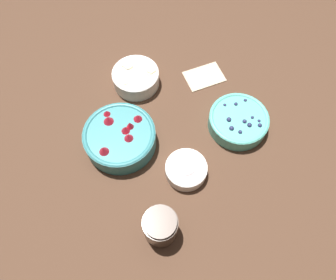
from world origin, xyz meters
name	(u,v)px	position (x,y,z in m)	size (l,w,h in m)	color
ground_plane	(171,120)	(0.00, 0.00, 0.00)	(4.00, 4.00, 0.00)	#4C3323
bowl_strawberries	(120,137)	(0.17, -0.06, 0.04)	(0.22, 0.22, 0.09)	teal
bowl_blueberries	(238,121)	(-0.13, 0.17, 0.03)	(0.18, 0.18, 0.06)	#56B7A8
bowl_bananas	(136,77)	(-0.03, -0.19, 0.03)	(0.16, 0.16, 0.06)	white
bowl_cream	(186,169)	(0.10, 0.15, 0.03)	(0.12, 0.12, 0.05)	white
jar_chocolate	(160,227)	(0.28, 0.22, 0.05)	(0.09, 0.09, 0.11)	#4C3D33
napkin	(204,76)	(-0.21, -0.03, 0.00)	(0.16, 0.14, 0.01)	beige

